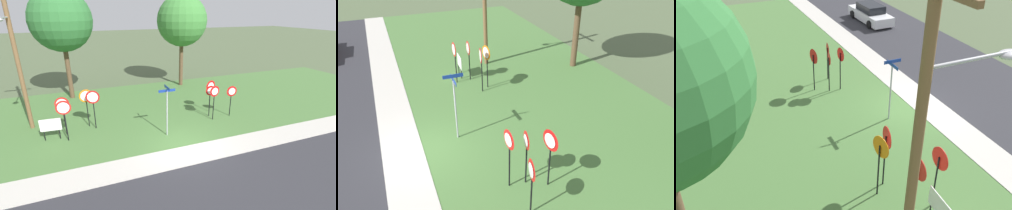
# 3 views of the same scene
# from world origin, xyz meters

# --- Properties ---
(ground_plane) EXTENTS (160.00, 160.00, 0.00)m
(ground_plane) POSITION_xyz_m (0.00, 0.00, 0.00)
(ground_plane) COLOR #4C5B3D
(sidewalk_strip) EXTENTS (44.00, 1.60, 0.06)m
(sidewalk_strip) POSITION_xyz_m (0.00, -0.80, 0.03)
(sidewalk_strip) COLOR #BCB7AD
(sidewalk_strip) RESTS_ON ground_plane
(grass_median) EXTENTS (44.00, 12.00, 0.04)m
(grass_median) POSITION_xyz_m (0.00, 6.00, 0.02)
(grass_median) COLOR #477038
(grass_median) RESTS_ON ground_plane
(stop_sign_near_left) EXTENTS (0.78, 0.15, 2.42)m
(stop_sign_near_left) POSITION_xyz_m (-4.18, 3.85, 1.81)
(stop_sign_near_left) COLOR black
(stop_sign_near_left) RESTS_ON grass_median
(stop_sign_near_right) EXTENTS (0.78, 0.09, 2.36)m
(stop_sign_near_right) POSITION_xyz_m (-5.75, 2.84, 1.76)
(stop_sign_near_right) COLOR black
(stop_sign_near_right) RESTS_ON grass_median
(stop_sign_far_left) EXTENTS (0.76, 0.10, 2.29)m
(stop_sign_far_left) POSITION_xyz_m (-5.85, 3.65, 1.70)
(stop_sign_far_left) COLOR black
(stop_sign_far_left) RESTS_ON grass_median
(stop_sign_far_center) EXTENTS (0.77, 0.18, 2.40)m
(stop_sign_far_center) POSITION_xyz_m (-4.54, 4.27, 1.79)
(stop_sign_far_center) COLOR black
(stop_sign_far_center) RESTS_ON grass_median
(yield_sign_near_left) EXTENTS (0.76, 0.18, 2.28)m
(yield_sign_near_left) POSITION_xyz_m (3.57, 3.70, 1.73)
(yield_sign_near_left) COLOR black
(yield_sign_near_left) RESTS_ON grass_median
(yield_sign_near_right) EXTENTS (0.71, 0.12, 2.31)m
(yield_sign_near_right) POSITION_xyz_m (3.12, 2.42, 1.76)
(yield_sign_near_right) COLOR black
(yield_sign_near_right) RESTS_ON grass_median
(yield_sign_far_left) EXTENTS (0.66, 0.13, 2.14)m
(yield_sign_far_left) POSITION_xyz_m (3.17, 3.02, 1.62)
(yield_sign_far_left) COLOR black
(yield_sign_far_left) RESTS_ON grass_median
(yield_sign_far_right) EXTENTS (0.70, 0.13, 2.10)m
(yield_sign_far_right) POSITION_xyz_m (4.51, 2.58, 1.59)
(yield_sign_far_right) COLOR black
(yield_sign_far_right) RESTS_ON grass_median
(street_name_post) EXTENTS (0.96, 0.82, 2.93)m
(street_name_post) POSITION_xyz_m (-0.43, 1.53, 1.79)
(street_name_post) COLOR #9EA0A8
(street_name_post) RESTS_ON grass_median
(utility_pole) EXTENTS (2.10, 2.40, 8.86)m
(utility_pole) POSITION_xyz_m (-7.83, 5.19, 4.82)
(utility_pole) COLOR brown
(utility_pole) RESTS_ON grass_median
(notice_board) EXTENTS (1.10, 0.09, 1.25)m
(notice_board) POSITION_xyz_m (-6.56, 3.29, 0.87)
(notice_board) COLOR black
(notice_board) RESTS_ON grass_median
(oak_tree_left) EXTENTS (4.55, 4.55, 8.29)m
(oak_tree_left) POSITION_xyz_m (-5.46, 10.30, 6.03)
(oak_tree_left) COLOR brown
(oak_tree_left) RESTS_ON grass_median
(oak_tree_right) EXTENTS (4.41, 4.41, 8.05)m
(oak_tree_right) POSITION_xyz_m (4.33, 10.49, 5.85)
(oak_tree_right) COLOR brown
(oak_tree_right) RESTS_ON grass_median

